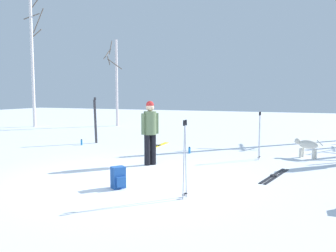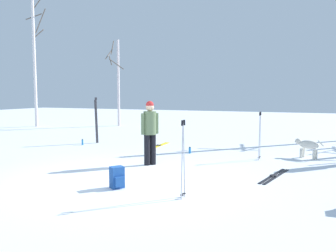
{
  "view_description": "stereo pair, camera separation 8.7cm",
  "coord_description": "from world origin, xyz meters",
  "px_view_note": "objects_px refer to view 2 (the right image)",
  "views": [
    {
      "loc": [
        3.73,
        -6.66,
        1.91
      ],
      "look_at": [
        0.09,
        2.24,
        1.0
      ],
      "focal_mm": 36.75,
      "sensor_mm": 36.0,
      "label": 1
    },
    {
      "loc": [
        3.81,
        -6.63,
        1.91
      ],
      "look_at": [
        0.09,
        2.24,
        1.0
      ],
      "focal_mm": 36.75,
      "sensor_mm": 36.0,
      "label": 2
    }
  ],
  "objects_px": {
    "ski_pair_planted_0": "(96,120)",
    "ski_pair_lying_0": "(274,176)",
    "person_2": "(150,129)",
    "backpack_1": "(117,178)",
    "birch_tree_1": "(118,81)",
    "water_bottle_1": "(190,150)",
    "ski_poles_0": "(260,134)",
    "birch_tree_0": "(35,53)",
    "water_bottle_0": "(83,142)",
    "ski_poles_1": "(183,157)",
    "dog": "(307,145)",
    "ski_pair_lying_1": "(159,146)"
  },
  "relations": [
    {
      "from": "ski_pair_planted_0",
      "to": "ski_pair_lying_0",
      "type": "xyz_separation_m",
      "value": [
        6.91,
        -2.95,
        -0.87
      ]
    },
    {
      "from": "person_2",
      "to": "ski_pair_lying_0",
      "type": "xyz_separation_m",
      "value": [
        3.23,
        -0.08,
        -0.97
      ]
    },
    {
      "from": "backpack_1",
      "to": "birch_tree_1",
      "type": "height_order",
      "value": "birch_tree_1"
    },
    {
      "from": "person_2",
      "to": "water_bottle_1",
      "type": "xyz_separation_m",
      "value": [
        0.41,
        2.08,
        -0.88
      ]
    },
    {
      "from": "ski_poles_0",
      "to": "backpack_1",
      "type": "bearing_deg",
      "value": -117.97
    },
    {
      "from": "ski_pair_lying_0",
      "to": "birch_tree_0",
      "type": "xyz_separation_m",
      "value": [
        -13.98,
        7.27,
        4.19
      ]
    },
    {
      "from": "water_bottle_0",
      "to": "ski_poles_1",
      "type": "bearing_deg",
      "value": -39.31
    },
    {
      "from": "ski_poles_1",
      "to": "backpack_1",
      "type": "relative_size",
      "value": 3.27
    },
    {
      "from": "person_2",
      "to": "water_bottle_0",
      "type": "bearing_deg",
      "value": 149.94
    },
    {
      "from": "person_2",
      "to": "backpack_1",
      "type": "xyz_separation_m",
      "value": [
        0.38,
        -2.32,
        -0.77
      ]
    },
    {
      "from": "dog",
      "to": "person_2",
      "type": "bearing_deg",
      "value": -145.79
    },
    {
      "from": "ski_poles_0",
      "to": "person_2",
      "type": "bearing_deg",
      "value": -144.22
    },
    {
      "from": "water_bottle_0",
      "to": "birch_tree_1",
      "type": "relative_size",
      "value": 0.04
    },
    {
      "from": "ski_pair_lying_1",
      "to": "ski_poles_0",
      "type": "height_order",
      "value": "ski_poles_0"
    },
    {
      "from": "ski_pair_lying_1",
      "to": "birch_tree_1",
      "type": "xyz_separation_m",
      "value": [
        -5.48,
        6.26,
        2.66
      ]
    },
    {
      "from": "ski_pair_planted_0",
      "to": "water_bottle_0",
      "type": "bearing_deg",
      "value": -106.89
    },
    {
      "from": "ski_pair_planted_0",
      "to": "water_bottle_1",
      "type": "distance_m",
      "value": 4.24
    },
    {
      "from": "person_2",
      "to": "birch_tree_1",
      "type": "xyz_separation_m",
      "value": [
        -6.63,
        9.41,
        1.69
      ]
    },
    {
      "from": "dog",
      "to": "ski_pair_lying_1",
      "type": "height_order",
      "value": "dog"
    },
    {
      "from": "backpack_1",
      "to": "birch_tree_1",
      "type": "xyz_separation_m",
      "value": [
        -7.0,
        11.73,
        2.46
      ]
    },
    {
      "from": "backpack_1",
      "to": "ski_pair_planted_0",
      "type": "bearing_deg",
      "value": 127.98
    },
    {
      "from": "ski_pair_lying_0",
      "to": "ski_poles_1",
      "type": "xyz_separation_m",
      "value": [
        -1.38,
        -2.36,
        0.76
      ]
    },
    {
      "from": "person_2",
      "to": "ski_poles_0",
      "type": "height_order",
      "value": "person_2"
    },
    {
      "from": "birch_tree_1",
      "to": "water_bottle_1",
      "type": "bearing_deg",
      "value": -46.18
    },
    {
      "from": "backpack_1",
      "to": "water_bottle_1",
      "type": "xyz_separation_m",
      "value": [
        0.03,
        4.4,
        -0.11
      ]
    },
    {
      "from": "birch_tree_1",
      "to": "water_bottle_0",
      "type": "bearing_deg",
      "value": -68.98
    },
    {
      "from": "backpack_1",
      "to": "ski_pair_lying_0",
      "type": "bearing_deg",
      "value": 38.21
    },
    {
      "from": "dog",
      "to": "water_bottle_0",
      "type": "height_order",
      "value": "dog"
    },
    {
      "from": "person_2",
      "to": "ski_poles_0",
      "type": "relative_size",
      "value": 1.24
    },
    {
      "from": "ski_pair_lying_1",
      "to": "ski_pair_planted_0",
      "type": "bearing_deg",
      "value": -173.88
    },
    {
      "from": "ski_pair_planted_0",
      "to": "dog",
      "type": "bearing_deg",
      "value": -1.77
    },
    {
      "from": "backpack_1",
      "to": "birch_tree_0",
      "type": "distance_m",
      "value": 15.18
    },
    {
      "from": "ski_pair_lying_0",
      "to": "water_bottle_0",
      "type": "relative_size",
      "value": 7.7
    },
    {
      "from": "person_2",
      "to": "ski_pair_lying_1",
      "type": "height_order",
      "value": "person_2"
    },
    {
      "from": "backpack_1",
      "to": "birch_tree_0",
      "type": "relative_size",
      "value": 0.06
    },
    {
      "from": "person_2",
      "to": "birch_tree_1",
      "type": "distance_m",
      "value": 11.63
    },
    {
      "from": "ski_pair_planted_0",
      "to": "water_bottle_0",
      "type": "xyz_separation_m",
      "value": [
        -0.19,
        -0.64,
        -0.77
      ]
    },
    {
      "from": "water_bottle_0",
      "to": "water_bottle_1",
      "type": "distance_m",
      "value": 4.29
    },
    {
      "from": "ski_pair_planted_0",
      "to": "water_bottle_1",
      "type": "xyz_separation_m",
      "value": [
        4.09,
        -0.8,
        -0.78
      ]
    },
    {
      "from": "water_bottle_1",
      "to": "birch_tree_0",
      "type": "bearing_deg",
      "value": 155.4
    },
    {
      "from": "dog",
      "to": "ski_pair_planted_0",
      "type": "relative_size",
      "value": 0.47
    },
    {
      "from": "ski_poles_0",
      "to": "birch_tree_1",
      "type": "xyz_separation_m",
      "value": [
        -9.24,
        7.53,
        1.93
      ]
    },
    {
      "from": "birch_tree_1",
      "to": "ski_poles_1",
      "type": "bearing_deg",
      "value": -54.45
    },
    {
      "from": "birch_tree_0",
      "to": "ski_pair_lying_1",
      "type": "bearing_deg",
      "value": -22.81
    },
    {
      "from": "dog",
      "to": "ski_pair_lying_1",
      "type": "distance_m",
      "value": 5.07
    },
    {
      "from": "ski_pair_planted_0",
      "to": "birch_tree_1",
      "type": "height_order",
      "value": "birch_tree_1"
    },
    {
      "from": "person_2",
      "to": "birch_tree_0",
      "type": "bearing_deg",
      "value": 146.24
    },
    {
      "from": "ski_poles_1",
      "to": "birch_tree_1",
      "type": "bearing_deg",
      "value": 125.55
    },
    {
      "from": "ski_pair_lying_1",
      "to": "ski_poles_1",
      "type": "distance_m",
      "value": 6.38
    },
    {
      "from": "ski_pair_planted_0",
      "to": "water_bottle_1",
      "type": "relative_size",
      "value": 8.36
    }
  ]
}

